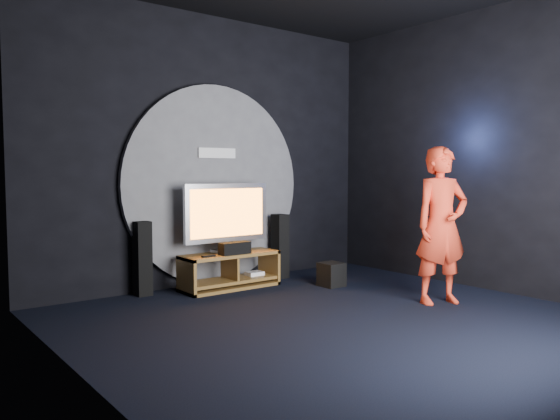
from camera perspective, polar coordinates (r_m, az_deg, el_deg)
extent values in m
plane|color=black|center=(5.48, 6.85, -11.64)|extent=(5.00, 5.00, 0.00)
cube|color=black|center=(7.28, -7.06, 6.14)|extent=(5.00, 0.04, 3.50)
cube|color=black|center=(3.95, -19.96, 7.76)|extent=(0.04, 5.00, 3.50)
cube|color=black|center=(7.26, 21.25, 5.90)|extent=(0.04, 5.00, 3.50)
cylinder|color=#515156|center=(7.23, -6.80, 2.59)|extent=(2.60, 0.08, 2.60)
cube|color=white|center=(7.18, -6.61, 5.93)|extent=(0.55, 0.03, 0.13)
cube|color=olive|center=(6.95, -5.27, -4.66)|extent=(1.28, 0.45, 0.04)
cube|color=olive|center=(7.01, -5.26, -7.33)|extent=(1.24, 0.42, 0.04)
cube|color=olive|center=(6.68, -9.77, -6.84)|extent=(0.04, 0.45, 0.45)
cube|color=olive|center=(7.33, -1.16, -5.82)|extent=(0.04, 0.45, 0.45)
cube|color=olive|center=(6.98, -5.26, -6.00)|extent=(0.03, 0.40, 0.29)
cube|color=olive|center=(7.02, -5.25, -7.97)|extent=(1.28, 0.45, 0.04)
cube|color=white|center=(7.21, -2.69, -6.64)|extent=(0.22, 0.16, 0.05)
cube|color=#B1B2B9|center=(7.00, -5.58, -4.27)|extent=(0.36, 0.22, 0.04)
cylinder|color=#B1B2B9|center=(6.99, -5.59, -3.70)|extent=(0.07, 0.07, 0.10)
cube|color=#B1B2B9|center=(6.95, -5.61, -0.27)|extent=(1.20, 0.06, 0.74)
cube|color=orange|center=(6.92, -5.46, -0.29)|extent=(1.06, 0.01, 0.61)
cube|color=black|center=(6.84, -4.75, -3.99)|extent=(0.40, 0.15, 0.15)
cube|color=black|center=(6.65, -7.46, -4.80)|extent=(0.18, 0.05, 0.02)
cube|color=black|center=(6.73, -14.20, -4.93)|extent=(0.18, 0.20, 0.89)
cube|color=black|center=(7.59, 0.01, -3.80)|extent=(0.18, 0.20, 0.89)
cube|color=black|center=(7.12, 5.40, -6.72)|extent=(0.28, 0.28, 0.31)
imported|color=red|center=(6.35, 16.52, -1.55)|extent=(0.75, 0.61, 1.76)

